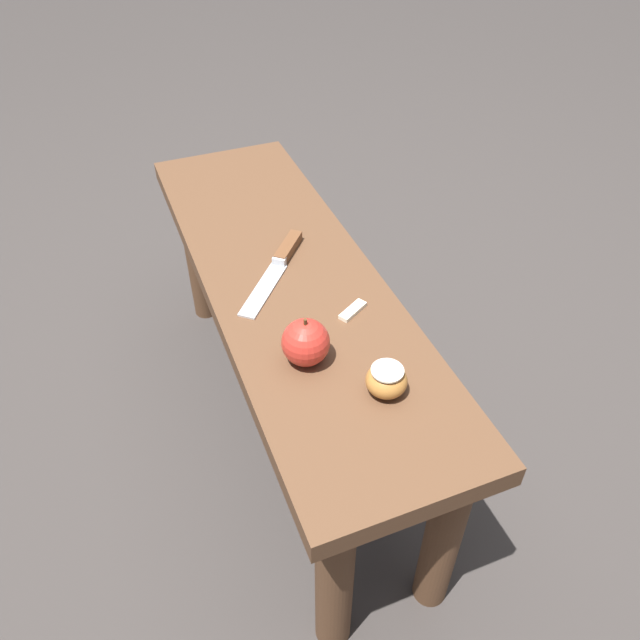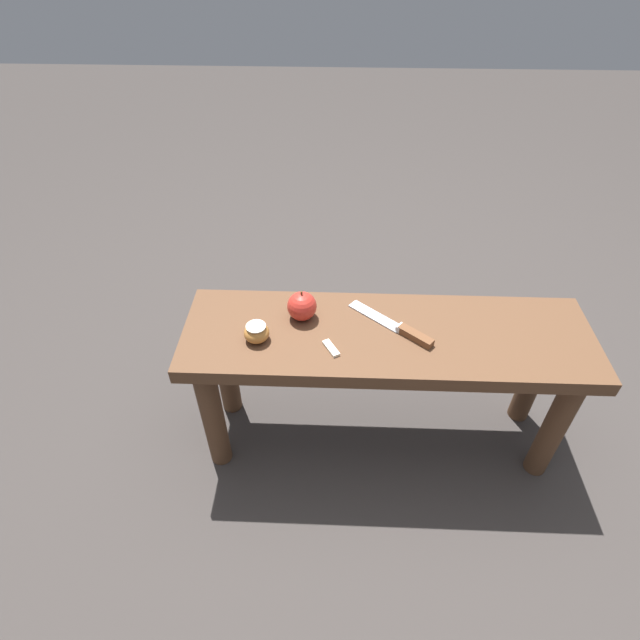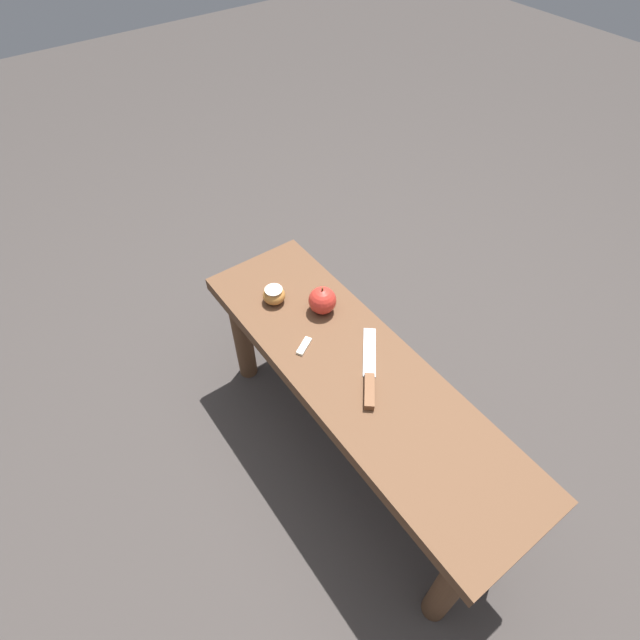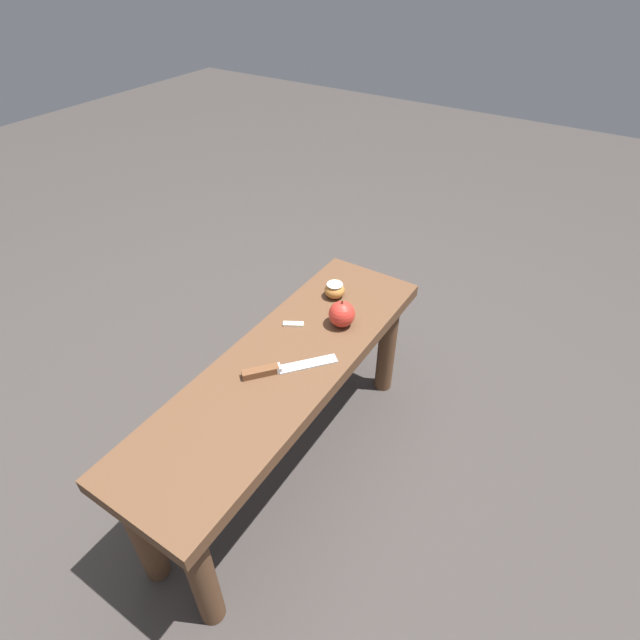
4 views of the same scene
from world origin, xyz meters
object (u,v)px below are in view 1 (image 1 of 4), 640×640
at_px(apple_whole, 306,342).
at_px(apple_cut, 386,380).
at_px(wooden_bench, 291,310).
at_px(knife, 281,260).

distance_m(apple_whole, apple_cut, 0.14).
distance_m(wooden_bench, knife, 0.10).
height_order(wooden_bench, knife, knife).
height_order(wooden_bench, apple_cut, apple_cut).
bearing_deg(apple_cut, knife, -173.33).
bearing_deg(knife, wooden_bench, 45.26).
bearing_deg(apple_whole, knife, 169.89).
height_order(knife, apple_cut, apple_cut).
xyz_separation_m(wooden_bench, apple_whole, (0.22, -0.05, 0.13)).
relative_size(knife, apple_whole, 2.44).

